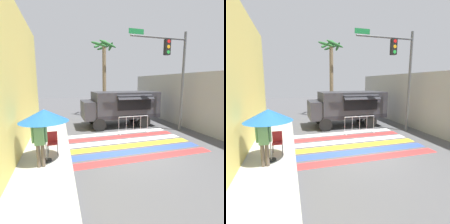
# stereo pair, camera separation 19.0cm
# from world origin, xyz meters

# --- Properties ---
(ground_plane) EXTENTS (60.00, 60.00, 0.00)m
(ground_plane) POSITION_xyz_m (0.00, 0.00, 0.00)
(ground_plane) COLOR #4C4C4F
(sidewalk_left) EXTENTS (4.40, 16.00, 0.15)m
(sidewalk_left) POSITION_xyz_m (-5.29, 0.00, 0.08)
(sidewalk_left) COLOR #A8A59E
(sidewalk_left) RESTS_ON ground_plane
(building_left_facade) EXTENTS (0.25, 16.00, 6.57)m
(building_left_facade) POSITION_xyz_m (-5.17, 0.00, 3.28)
(building_left_facade) COLOR #E5D166
(building_left_facade) RESTS_ON ground_plane
(concrete_wall_right) EXTENTS (0.20, 16.00, 3.79)m
(concrete_wall_right) POSITION_xyz_m (5.08, 3.00, 1.89)
(concrete_wall_right) COLOR gray
(concrete_wall_right) RESTS_ON ground_plane
(crosswalk_painted) EXTENTS (6.40, 4.36, 0.01)m
(crosswalk_painted) POSITION_xyz_m (0.00, 1.18, 0.00)
(crosswalk_painted) COLOR red
(crosswalk_painted) RESTS_ON ground_plane
(food_truck) EXTENTS (5.38, 2.80, 2.48)m
(food_truck) POSITION_xyz_m (0.71, 4.89, 1.50)
(food_truck) COLOR #2D2D33
(food_truck) RESTS_ON ground_plane
(traffic_signal_pole) EXTENTS (3.82, 0.29, 6.19)m
(traffic_signal_pole) POSITION_xyz_m (3.42, 2.48, 4.16)
(traffic_signal_pole) COLOR #515456
(traffic_signal_pole) RESTS_ON ground_plane
(patio_umbrella) EXTENTS (1.79, 1.79, 2.04)m
(patio_umbrella) POSITION_xyz_m (-4.01, -0.20, 1.95)
(patio_umbrella) COLOR black
(patio_umbrella) RESTS_ON sidewalk_left
(folding_chair) EXTENTS (0.41, 0.41, 0.95)m
(folding_chair) POSITION_xyz_m (-3.80, 0.48, 0.73)
(folding_chair) COLOR #4C4C51
(folding_chair) RESTS_ON sidewalk_left
(vendor_person) EXTENTS (0.53, 0.23, 1.77)m
(vendor_person) POSITION_xyz_m (-4.17, -0.62, 1.17)
(vendor_person) COLOR brown
(vendor_person) RESTS_ON sidewalk_left
(barricade_front) EXTENTS (1.97, 0.44, 1.09)m
(barricade_front) POSITION_xyz_m (0.92, 2.78, 0.54)
(barricade_front) COLOR #B7BABF
(barricade_front) RESTS_ON ground_plane
(palm_tree) EXTENTS (2.26, 2.32, 6.89)m
(palm_tree) POSITION_xyz_m (0.62, 8.94, 4.71)
(palm_tree) COLOR #7A664C
(palm_tree) RESTS_ON ground_plane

